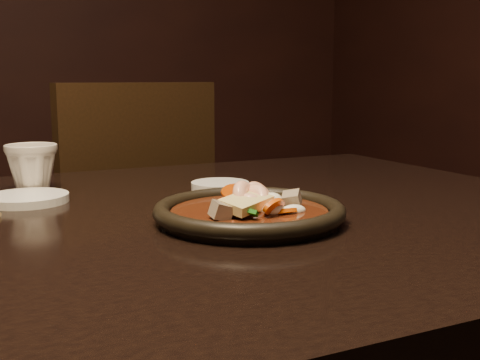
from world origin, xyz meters
name	(u,v)px	position (x,y,z in m)	size (l,w,h in m)	color
table	(49,286)	(0.00, 0.00, 0.67)	(1.60, 0.90, 0.75)	black
chair	(117,249)	(0.27, 0.71, 0.50)	(0.54, 0.54, 0.93)	black
plate	(249,213)	(0.24, -0.09, 0.76)	(0.25, 0.25, 0.03)	black
stirfry	(253,209)	(0.25, -0.09, 0.77)	(0.14, 0.14, 0.06)	#3E180B
soy_dish	(220,186)	(0.30, 0.14, 0.76)	(0.10, 0.10, 0.01)	white
saucer_right	(27,198)	(0.00, 0.17, 0.76)	(0.12, 0.12, 0.01)	white
tea_cup	(32,166)	(0.02, 0.26, 0.79)	(0.08, 0.08, 0.08)	beige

